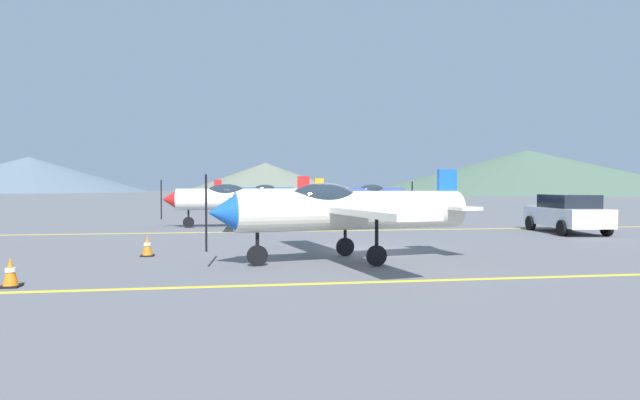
{
  "coord_description": "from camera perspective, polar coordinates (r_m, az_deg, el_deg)",
  "views": [
    {
      "loc": [
        -3.37,
        -15.14,
        2.0
      ],
      "look_at": [
        1.17,
        14.0,
        1.2
      ],
      "focal_mm": 30.03,
      "sensor_mm": 36.0,
      "label": 1
    }
  ],
  "objects": [
    {
      "name": "airplane_far",
      "position": [
        35.16,
        4.74,
        0.54
      ],
      "size": [
        7.18,
        8.2,
        2.46
      ],
      "color": "#33478C",
      "rests_on": "ground_plane"
    },
    {
      "name": "airplane_back",
      "position": [
        42.86,
        -6.62,
        0.72
      ],
      "size": [
        7.14,
        8.21,
        2.46
      ],
      "color": "#33478C",
      "rests_on": "ground_plane"
    },
    {
      "name": "apron_line_far",
      "position": [
        23.48,
        -0.57,
        -3.32
      ],
      "size": [
        80.0,
        0.16,
        0.01
      ],
      "primitive_type": "cube",
      "color": "yellow",
      "rests_on": "ground_plane"
    },
    {
      "name": "hill_centerright",
      "position": [
        146.49,
        21.15,
        2.82
      ],
      "size": [
        84.5,
        84.5,
        11.01
      ],
      "primitive_type": "cone",
      "color": "#4C6651",
      "rests_on": "ground_plane"
    },
    {
      "name": "apron_line_near",
      "position": [
        11.39,
        8.61,
        -8.56
      ],
      "size": [
        80.0,
        0.16,
        0.01
      ],
      "primitive_type": "cube",
      "color": "yellow",
      "rests_on": "ground_plane"
    },
    {
      "name": "hill_left",
      "position": [
        183.59,
        -28.59,
        2.41
      ],
      "size": [
        68.98,
        68.98,
        10.65
      ],
      "primitive_type": "cone",
      "color": "slate",
      "rests_on": "ground_plane"
    },
    {
      "name": "hill_centerleft",
      "position": [
        166.87,
        -5.82,
        2.42
      ],
      "size": [
        50.47,
        50.47,
        9.05
      ],
      "primitive_type": "cone",
      "color": "slate",
      "rests_on": "ground_plane"
    },
    {
      "name": "airplane_near",
      "position": [
        14.04,
        2.56,
        -0.98
      ],
      "size": [
        7.18,
        8.2,
        2.46
      ],
      "color": "silver",
      "rests_on": "ground_plane"
    },
    {
      "name": "airplane_mid",
      "position": [
        25.83,
        -8.74,
        0.16
      ],
      "size": [
        7.11,
        8.19,
        2.46
      ],
      "color": "white",
      "rests_on": "ground_plane"
    },
    {
      "name": "ground_plane",
      "position": [
        15.64,
        3.69,
        -5.8
      ],
      "size": [
        400.0,
        400.0,
        0.0
      ],
      "primitive_type": "plane",
      "color": "slate"
    },
    {
      "name": "car_sedan",
      "position": [
        24.78,
        24.82,
        -1.27
      ],
      "size": [
        2.37,
        4.46,
        1.62
      ],
      "color": "white",
      "rests_on": "ground_plane"
    },
    {
      "name": "traffic_cone_front",
      "position": [
        15.93,
        -17.93,
        -4.7
      ],
      "size": [
        0.36,
        0.36,
        0.59
      ],
      "color": "black",
      "rests_on": "ground_plane"
    },
    {
      "name": "traffic_cone_side",
      "position": [
        12.23,
        -30.1,
        -6.71
      ],
      "size": [
        0.36,
        0.36,
        0.59
      ],
      "color": "black",
      "rests_on": "ground_plane"
    }
  ]
}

